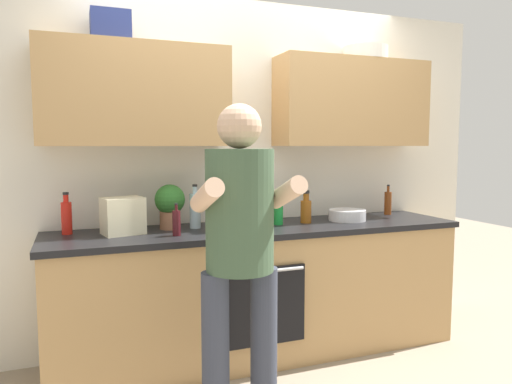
% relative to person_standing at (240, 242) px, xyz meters
% --- Properties ---
extents(ground_plane, '(12.00, 12.00, 0.00)m').
position_rel_person_standing_xyz_m(ground_plane, '(0.43, 0.79, -0.98)').
color(ground_plane, gray).
extents(back_wall_unit, '(4.00, 0.39, 2.50)m').
position_rel_person_standing_xyz_m(back_wall_unit, '(0.43, 1.06, 0.52)').
color(back_wall_unit, silver).
rests_on(back_wall_unit, ground).
extents(counter, '(2.84, 0.67, 0.90)m').
position_rel_person_standing_xyz_m(counter, '(0.43, 0.79, -0.53)').
color(counter, tan).
rests_on(counter, ground).
extents(person_standing, '(0.49, 0.45, 1.66)m').
position_rel_person_standing_xyz_m(person_standing, '(0.00, 0.00, 0.00)').
color(person_standing, '#383D4C').
rests_on(person_standing, ground).
extents(bottle_syrup, '(0.08, 0.08, 0.23)m').
position_rel_person_standing_xyz_m(bottle_syrup, '(0.78, 0.83, 0.02)').
color(bottle_syrup, '#8C4C14').
rests_on(bottle_syrup, counter).
extents(bottle_vinegar, '(0.06, 0.06, 0.24)m').
position_rel_person_standing_xyz_m(bottle_vinegar, '(1.58, 0.97, 0.02)').
color(bottle_vinegar, brown).
rests_on(bottle_vinegar, counter).
extents(bottle_wine, '(0.05, 0.05, 0.20)m').
position_rel_person_standing_xyz_m(bottle_wine, '(-0.18, 0.67, 0.00)').
color(bottle_wine, '#471419').
rests_on(bottle_wine, counter).
extents(bottle_water, '(0.07, 0.07, 0.29)m').
position_rel_person_standing_xyz_m(bottle_water, '(-0.01, 0.90, 0.05)').
color(bottle_water, silver).
rests_on(bottle_water, counter).
extents(bottle_soda, '(0.07, 0.07, 0.24)m').
position_rel_person_standing_xyz_m(bottle_soda, '(0.57, 0.83, 0.02)').
color(bottle_soda, '#198C33').
rests_on(bottle_soda, counter).
extents(bottle_hotsauce, '(0.06, 0.06, 0.26)m').
position_rel_person_standing_xyz_m(bottle_hotsauce, '(-0.82, 0.96, 0.03)').
color(bottle_hotsauce, red).
rests_on(bottle_hotsauce, counter).
extents(cup_ceramic, '(0.09, 0.09, 0.09)m').
position_rel_person_standing_xyz_m(cup_ceramic, '(0.40, 0.83, -0.03)').
color(cup_ceramic, '#BF4C47').
rests_on(cup_ceramic, counter).
extents(mixing_bowl, '(0.27, 0.27, 0.08)m').
position_rel_person_standing_xyz_m(mixing_bowl, '(1.12, 0.82, -0.04)').
color(mixing_bowl, silver).
rests_on(mixing_bowl, counter).
extents(knife_block, '(0.10, 0.14, 0.31)m').
position_rel_person_standing_xyz_m(knife_block, '(0.12, 0.74, 0.05)').
color(knife_block, brown).
rests_on(knife_block, counter).
extents(potted_herb, '(0.20, 0.20, 0.30)m').
position_rel_person_standing_xyz_m(potted_herb, '(-0.18, 0.93, 0.09)').
color(potted_herb, '#9E6647').
rests_on(potted_herb, counter).
extents(grocery_bag_rice, '(0.28, 0.23, 0.23)m').
position_rel_person_standing_xyz_m(grocery_bag_rice, '(-0.49, 0.84, 0.04)').
color(grocery_bag_rice, beige).
rests_on(grocery_bag_rice, counter).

